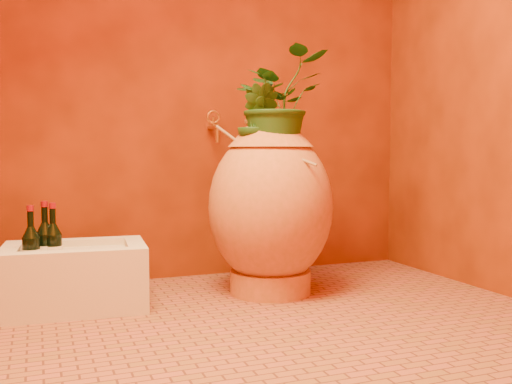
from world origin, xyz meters
name	(u,v)px	position (x,y,z in m)	size (l,w,h in m)	color
floor	(265,326)	(0.00, 0.00, 0.00)	(2.50, 2.50, 0.00)	#964631
wall_back	(196,47)	(0.00, 1.00, 1.25)	(2.50, 0.02, 2.50)	#511B04
amphora	(270,206)	(0.23, 0.49, 0.42)	(0.79, 0.79, 0.85)	#C46937
stone_basin	(75,278)	(-0.67, 0.54, 0.13)	(0.63, 0.45, 0.28)	beige
wine_bottle_a	(45,249)	(-0.79, 0.56, 0.27)	(0.08, 0.08, 0.32)	black
wine_bottle_b	(53,249)	(-0.76, 0.55, 0.27)	(0.08, 0.08, 0.31)	black
wine_bottle_c	(31,253)	(-0.85, 0.50, 0.26)	(0.08, 0.08, 0.31)	black
wall_tap	(214,125)	(0.07, 0.91, 0.83)	(0.08, 0.16, 0.17)	#B17E28
plant_main	(277,103)	(0.25, 0.47, 0.92)	(0.45, 0.39, 0.50)	#1B4117
plant_side	(258,123)	(0.15, 0.45, 0.82)	(0.19, 0.16, 0.35)	#1B4117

